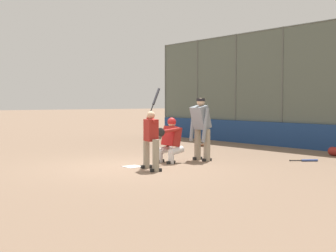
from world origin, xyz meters
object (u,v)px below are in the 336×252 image
(batter_at_plate, at_px, (151,138))
(fielding_glove_on_dirt, at_px, (205,145))
(catcher_behind_plate, at_px, (170,139))
(spare_bat_by_padding, at_px, (203,142))
(umpire_home, at_px, (201,127))
(spare_bat_near_backstop, at_px, (307,160))

(batter_at_plate, bearing_deg, fielding_glove_on_dirt, -39.68)
(batter_at_plate, xyz_separation_m, catcher_behind_plate, (0.83, -1.24, -0.15))
(spare_bat_by_padding, distance_m, fielding_glove_on_dirt, 1.83)
(batter_at_plate, bearing_deg, catcher_behind_plate, -41.55)
(catcher_behind_plate, relative_size, spare_bat_by_padding, 1.57)
(umpire_home, xyz_separation_m, spare_bat_by_padding, (4.41, -4.02, -0.95))
(catcher_behind_plate, distance_m, fielding_glove_on_dirt, 4.80)
(catcher_behind_plate, xyz_separation_m, umpire_home, (-0.19, -0.99, 0.32))
(spare_bat_near_backstop, distance_m, fielding_glove_on_dirt, 5.07)
(spare_bat_by_padding, bearing_deg, catcher_behind_plate, -166.00)
(catcher_behind_plate, xyz_separation_m, spare_bat_near_backstop, (-2.22, -3.25, -0.62))
(umpire_home, xyz_separation_m, spare_bat_near_backstop, (-2.03, -2.26, -0.95))
(spare_bat_near_backstop, xyz_separation_m, fielding_glove_on_dirt, (5.03, -0.59, 0.03))
(spare_bat_near_backstop, bearing_deg, catcher_behind_plate, 179.85)
(batter_at_plate, distance_m, catcher_behind_plate, 1.49)
(umpire_home, distance_m, fielding_glove_on_dirt, 4.25)
(spare_bat_near_backstop, bearing_deg, umpire_home, 172.30)
(batter_at_plate, height_order, spare_bat_near_backstop, batter_at_plate)
(umpire_home, bearing_deg, fielding_glove_on_dirt, -41.73)
(umpire_home, bearing_deg, catcher_behind_plate, 80.80)
(umpire_home, relative_size, spare_bat_near_backstop, 2.57)
(umpire_home, distance_m, spare_bat_near_backstop, 3.18)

